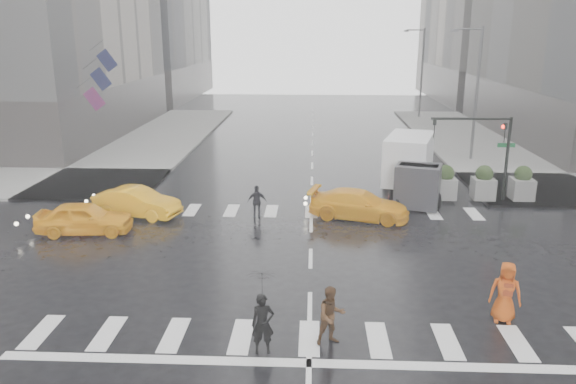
{
  "coord_description": "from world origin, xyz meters",
  "views": [
    {
      "loc": [
        0.03,
        -20.61,
        8.63
      ],
      "look_at": [
        -0.99,
        2.0,
        2.15
      ],
      "focal_mm": 35.0,
      "sensor_mm": 36.0,
      "label": 1
    }
  ],
  "objects_px": {
    "pedestrian_brown": "(331,316)",
    "taxi_front": "(84,218)",
    "pedestrian_orange": "(505,292)",
    "box_truck": "(411,166)",
    "traffic_signal_pole": "(489,142)",
    "taxi_mid": "(137,202)"
  },
  "relations": [
    {
      "from": "pedestrian_brown",
      "to": "pedestrian_orange",
      "type": "relative_size",
      "value": 0.9
    },
    {
      "from": "traffic_signal_pole",
      "to": "pedestrian_brown",
      "type": "relative_size",
      "value": 2.58
    },
    {
      "from": "pedestrian_orange",
      "to": "box_truck",
      "type": "relative_size",
      "value": 0.32
    },
    {
      "from": "pedestrian_orange",
      "to": "taxi_mid",
      "type": "height_order",
      "value": "pedestrian_orange"
    },
    {
      "from": "taxi_mid",
      "to": "traffic_signal_pole",
      "type": "bearing_deg",
      "value": -64.81
    },
    {
      "from": "traffic_signal_pole",
      "to": "taxi_mid",
      "type": "relative_size",
      "value": 1.06
    },
    {
      "from": "pedestrian_orange",
      "to": "pedestrian_brown",
      "type": "bearing_deg",
      "value": -147.93
    },
    {
      "from": "pedestrian_brown",
      "to": "box_truck",
      "type": "xyz_separation_m",
      "value": [
        4.71,
        15.28,
        0.82
      ]
    },
    {
      "from": "pedestrian_brown",
      "to": "pedestrian_orange",
      "type": "xyz_separation_m",
      "value": [
        5.36,
        1.55,
        0.1
      ]
    },
    {
      "from": "taxi_front",
      "to": "box_truck",
      "type": "relative_size",
      "value": 0.69
    },
    {
      "from": "pedestrian_brown",
      "to": "taxi_front",
      "type": "distance_m",
      "value": 13.74
    },
    {
      "from": "pedestrian_brown",
      "to": "pedestrian_orange",
      "type": "distance_m",
      "value": 5.58
    },
    {
      "from": "traffic_signal_pole",
      "to": "box_truck",
      "type": "xyz_separation_m",
      "value": [
        -3.68,
        1.03,
        -1.52
      ]
    },
    {
      "from": "pedestrian_brown",
      "to": "taxi_mid",
      "type": "distance_m",
      "value": 14.37
    },
    {
      "from": "taxi_front",
      "to": "taxi_mid",
      "type": "distance_m",
      "value": 2.94
    },
    {
      "from": "pedestrian_orange",
      "to": "taxi_mid",
      "type": "xyz_separation_m",
      "value": [
        -14.41,
        9.62,
        -0.27
      ]
    },
    {
      "from": "taxi_mid",
      "to": "pedestrian_orange",
      "type": "bearing_deg",
      "value": -108.58
    },
    {
      "from": "pedestrian_orange",
      "to": "box_truck",
      "type": "distance_m",
      "value": 13.77
    },
    {
      "from": "taxi_front",
      "to": "taxi_mid",
      "type": "relative_size",
      "value": 0.98
    },
    {
      "from": "pedestrian_brown",
      "to": "pedestrian_orange",
      "type": "height_order",
      "value": "pedestrian_orange"
    },
    {
      "from": "pedestrian_brown",
      "to": "pedestrian_orange",
      "type": "bearing_deg",
      "value": -4.85
    },
    {
      "from": "traffic_signal_pole",
      "to": "box_truck",
      "type": "height_order",
      "value": "traffic_signal_pole"
    }
  ]
}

